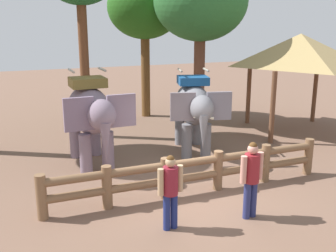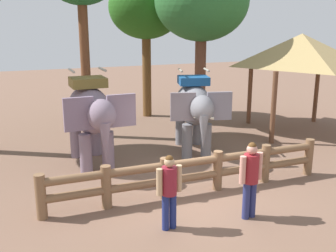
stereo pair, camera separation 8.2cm
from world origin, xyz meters
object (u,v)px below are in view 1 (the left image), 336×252
(tourist_woman_in_black, at_px, (170,187))
(tourist_man_in_blue, at_px, (251,175))
(tree_deep_back, at_px, (145,8))
(log_fence, at_px, (192,171))
(tree_far_left, at_px, (201,2))
(thatched_shelter, at_px, (300,51))
(elephant_center, at_px, (194,107))
(elephant_near_left, at_px, (91,113))

(tourist_woman_in_black, xyz_separation_m, tourist_man_in_blue, (1.84, -0.20, 0.07))
(tree_deep_back, bearing_deg, tourist_man_in_blue, -96.70)
(log_fence, bearing_deg, tree_far_left, 61.97)
(thatched_shelter, xyz_separation_m, tree_deep_back, (-4.58, 4.81, 1.65))
(log_fence, bearing_deg, tourist_woman_in_black, -130.22)
(elephant_center, relative_size, tree_deep_back, 0.53)
(tree_far_left, bearing_deg, log_fence, -118.03)
(elephant_center, bearing_deg, log_fence, -116.45)
(thatched_shelter, bearing_deg, elephant_center, -169.66)
(tree_far_left, bearing_deg, thatched_shelter, -39.39)
(log_fence, bearing_deg, elephant_center, 63.55)
(elephant_center, height_order, tree_far_left, tree_far_left)
(tourist_woman_in_black, xyz_separation_m, thatched_shelter, (7.64, 5.32, 2.23))
(tree_far_left, bearing_deg, elephant_near_left, -147.52)
(elephant_near_left, bearing_deg, tree_deep_back, 56.70)
(elephant_center, height_order, thatched_shelter, thatched_shelter)
(tourist_woman_in_black, height_order, tree_far_left, tree_far_left)
(tree_far_left, bearing_deg, tourist_man_in_blue, -109.03)
(tourist_woman_in_black, bearing_deg, tree_far_left, 59.46)
(tourist_man_in_blue, bearing_deg, tree_far_left, 70.97)
(log_fence, relative_size, thatched_shelter, 1.52)
(log_fence, xyz_separation_m, tourist_man_in_blue, (0.63, -1.64, 0.42))
(elephant_center, height_order, tourist_man_in_blue, elephant_center)
(tourist_woman_in_black, height_order, tourist_man_in_blue, tourist_man_in_blue)
(elephant_center, distance_m, tree_far_left, 5.21)
(elephant_center, distance_m, tourist_woman_in_black, 5.22)
(log_fence, relative_size, elephant_near_left, 2.23)
(log_fence, height_order, tourist_woman_in_black, tourist_woman_in_black)
(tree_deep_back, bearing_deg, tree_far_left, -56.22)
(elephant_near_left, xyz_separation_m, tree_deep_back, (3.74, 5.69, 3.19))
(thatched_shelter, bearing_deg, tree_far_left, 140.61)
(tourist_man_in_blue, bearing_deg, elephant_near_left, 118.48)
(elephant_near_left, distance_m, tree_far_left, 7.13)
(log_fence, xyz_separation_m, thatched_shelter, (6.43, 3.89, 2.58))
(log_fence, bearing_deg, tourist_man_in_blue, -68.92)
(thatched_shelter, bearing_deg, tree_deep_back, 133.62)
(elephant_near_left, distance_m, elephant_center, 3.38)
(log_fence, relative_size, tree_far_left, 1.13)
(tree_deep_back, bearing_deg, elephant_near_left, -123.30)
(thatched_shelter, height_order, tree_deep_back, tree_deep_back)
(elephant_center, relative_size, tourist_man_in_blue, 1.88)
(tourist_woman_in_black, bearing_deg, tourist_man_in_blue, -6.34)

